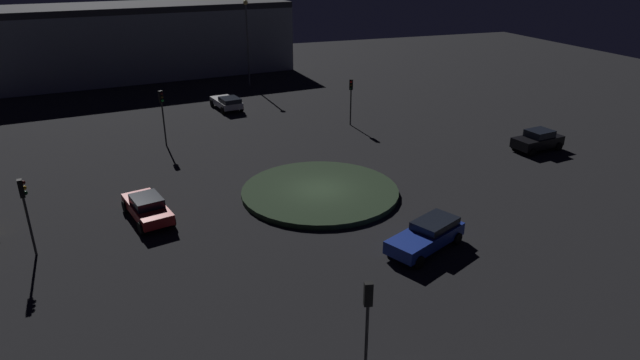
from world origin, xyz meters
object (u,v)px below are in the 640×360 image
Objects in this scene: traffic_light_northwest at (351,93)px; traffic_light_south at (25,202)px; traffic_light_southwest at (162,107)px; streetlamp_west at (247,33)px; traffic_light_east at (368,309)px; car_red at (147,207)px; store_building at (145,40)px; car_black at (538,140)px; car_blue at (427,235)px; car_silver at (227,102)px.

traffic_light_south reaches higher than traffic_light_northwest.
streetlamp_west reaches higher than traffic_light_southwest.
traffic_light_south is at bearing 56.88° from traffic_light_east.
streetlamp_west is (-32.97, 18.59, 2.89)m from traffic_light_south.
car_red is at bearing 37.30° from traffic_light_east.
traffic_light_east is 30.26m from traffic_light_northwest.
traffic_light_east is at bearing 86.99° from store_building.
car_red is 16.67m from traffic_light_east.
traffic_light_east is 56.53m from store_building.
traffic_light_east is at bearing -23.69° from traffic_light_southwest.
streetlamp_west is at bearing -134.78° from traffic_light_northwest.
traffic_light_south is (4.20, -34.27, 2.12)m from car_black.
traffic_light_east is at bearing -150.38° from car_black.
traffic_light_east is (17.20, -22.19, 1.87)m from car_black.
traffic_light_southwest is 15.68m from traffic_light_northwest.
car_red is at bearing -42.37° from traffic_light_southwest.
store_building reaches higher than car_blue.
traffic_light_south is at bearing 72.32° from store_building.
traffic_light_south is at bearing -29.41° from streetlamp_west.
car_red is 1.17× the size of traffic_light_northwest.
traffic_light_east reaches higher than car_silver.
store_building is at bearing 17.80° from traffic_light_east.
streetlamp_west is (-28.77, -15.68, 5.01)m from car_black.
traffic_light_northwest is at bearing 126.87° from car_black.
car_red is at bearing -24.01° from traffic_light_northwest.
car_silver is 30.21m from car_blue.
traffic_light_east is 17.75m from traffic_light_south.
traffic_light_east reaches higher than car_black.
car_red reaches higher than car_blue.
store_building is (-39.19, -25.93, 3.41)m from car_black.
streetlamp_west is at bearing 116.41° from traffic_light_southwest.
traffic_light_northwest is 27.82m from traffic_light_south.
traffic_light_northwest is (-10.87, -10.88, 2.08)m from car_black.
car_silver is at bearing 100.07° from store_building.
car_silver is at bearing -35.20° from car_red.
streetlamp_west is (-18.10, 10.88, 2.71)m from traffic_light_southwest.
traffic_light_east is (6.96, -6.58, 1.92)m from car_blue.
car_silver is 0.90× the size of car_blue.
car_blue is at bearing 178.63° from car_silver.
car_black is 34.59m from traffic_light_south.
car_blue is 39.35m from streetlamp_west.
streetlamp_west is (-9.13, 4.33, 5.09)m from car_silver.
traffic_light_southwest reaches higher than car_silver.
traffic_light_northwest is at bearing 25.11° from traffic_light_south.
streetlamp_west is 14.70m from store_building.
traffic_light_southwest is at bearing 81.94° from store_building.
streetlamp_west is (-39.02, -0.06, 5.06)m from car_blue.
car_black is 28.71m from traffic_light_southwest.
traffic_light_northwest reaches higher than car_silver.
store_building is at bearing 7.15° from car_silver.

